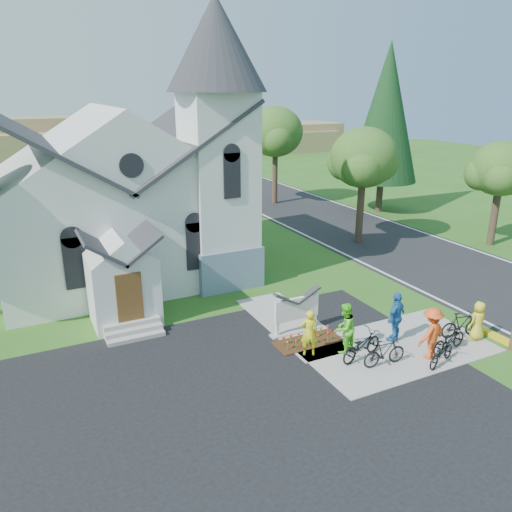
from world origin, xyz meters
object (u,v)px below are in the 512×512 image
bike_2 (441,353)px  bike_4 (449,339)px  bike_0 (362,345)px  bike_1 (385,352)px  cyclist_0 (309,333)px  church_sign (297,309)px  bike_3 (461,325)px  cyclist_3 (431,333)px  cyclist_4 (478,320)px  cyclist_2 (396,317)px  cyclist_1 (345,328)px

bike_2 → bike_4: 1.07m
bike_0 → bike_1: (0.42, -0.74, -0.01)m
cyclist_0 → bike_2: 4.60m
church_sign → bike_3: size_ratio=1.29×
cyclist_3 → cyclist_4: cyclist_3 is taller
bike_1 → bike_3: (4.03, 0.35, 0.01)m
cyclist_0 → bike_2: bearing=169.7°
cyclist_2 → bike_2: cyclist_2 is taller
cyclist_0 → bike_0: bearing=169.7°
cyclist_0 → bike_0: (1.53, -1.04, -0.36)m
church_sign → cyclist_2: bearing=-37.1°
cyclist_1 → bike_2: bearing=118.8°
church_sign → bike_2: 5.44m
cyclist_1 → cyclist_2: (2.22, -0.17, 0.04)m
bike_0 → cyclist_4: bearing=-112.5°
cyclist_0 → cyclist_4: bearing=-171.8°
bike_1 → bike_2: (1.84, -0.80, -0.07)m
bike_1 → cyclist_2: bearing=-46.3°
bike_1 → bike_2: size_ratio=1.02×
church_sign → bike_2: church_sign is taller
bike_1 → bike_4: (2.76, -0.25, -0.02)m
church_sign → cyclist_4: bearing=-30.9°
cyclist_2 → bike_3: 2.69m
cyclist_4 → bike_3: bearing=-43.0°
cyclist_4 → church_sign: bearing=-31.9°
bike_0 → cyclist_1: 0.85m
bike_3 → cyclist_4: bearing=-120.4°
bike_2 → bike_3: 2.48m
cyclist_2 → cyclist_4: 3.19m
church_sign → cyclist_0: (-0.50, -1.73, -0.10)m
church_sign → bike_3: church_sign is taller
bike_1 → bike_3: 4.04m
bike_3 → cyclist_0: bearing=88.2°
bike_2 → church_sign: bearing=18.4°
bike_2 → cyclist_4: 2.75m
cyclist_0 → cyclist_1: bearing=-171.7°
bike_1 → bike_2: bike_1 is taller
bike_4 → cyclist_0: bearing=56.8°
cyclist_3 → bike_3: cyclist_3 is taller
cyclist_0 → bike_4: 5.14m
bike_1 → cyclist_4: bearing=-85.8°
bike_3 → bike_1: bearing=106.6°
church_sign → bike_3: (5.48, -3.15, -0.46)m
cyclist_0 → bike_0: 1.89m
cyclist_0 → bike_4: bearing=-179.4°
bike_2 → cyclist_3: (-0.03, 0.51, 0.53)m
bike_1 → bike_0: bearing=34.1°
cyclist_2 → bike_3: (2.49, -0.90, -0.47)m
bike_4 → cyclist_1: bearing=54.2°
cyclist_0 → bike_4: cyclist_0 is taller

